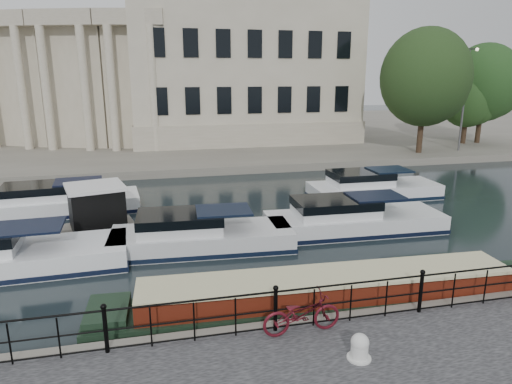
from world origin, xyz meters
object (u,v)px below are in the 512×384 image
Objects in this scene: bicycle at (302,313)px; harbour_hut at (97,211)px; narrowboat at (329,301)px; mooring_bollard at (360,347)px.

bicycle is 11.96m from harbour_hut.
bicycle is 0.15× the size of narrowboat.
bicycle is at bearing -127.12° from narrowboat.
mooring_bollard is 0.05× the size of narrowboat.
bicycle is 2.32m from narrowboat.
mooring_bollard is at bearing -74.13° from harbour_hut.
bicycle reaches higher than narrowboat.
mooring_bollard is at bearing -147.23° from bicycle.
narrowboat is at bearing 80.71° from mooring_bollard.
bicycle is 1.61m from mooring_bollard.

